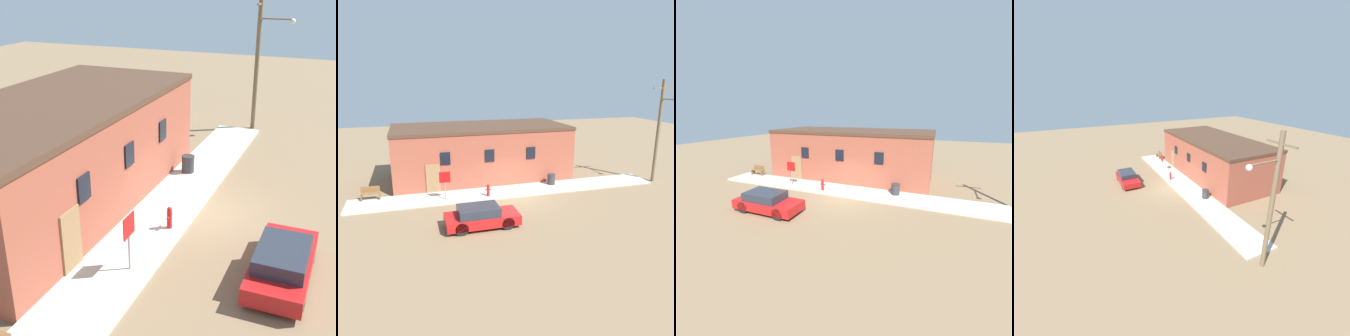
{
  "view_description": "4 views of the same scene",
  "coord_description": "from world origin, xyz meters",
  "views": [
    {
      "loc": [
        -16.09,
        -5.17,
        8.9
      ],
      "look_at": [
        -0.38,
        1.25,
        1.86
      ],
      "focal_mm": 50.0,
      "sensor_mm": 36.0,
      "label": 1
    },
    {
      "loc": [
        -6.86,
        -20.43,
        8.06
      ],
      "look_at": [
        -0.38,
        1.25,
        1.86
      ],
      "focal_mm": 35.0,
      "sensor_mm": 36.0,
      "label": 2
    },
    {
      "loc": [
        5.87,
        -13.88,
        5.87
      ],
      "look_at": [
        -0.38,
        1.25,
        1.86
      ],
      "focal_mm": 24.0,
      "sensor_mm": 36.0,
      "label": 3
    },
    {
      "loc": [
        19.07,
        -8.25,
        10.08
      ],
      "look_at": [
        -0.38,
        1.25,
        1.86
      ],
      "focal_mm": 24.0,
      "sensor_mm": 36.0,
      "label": 4
    }
  ],
  "objects": [
    {
      "name": "parked_car",
      "position": [
        -3.35,
        -3.81,
        0.61
      ],
      "size": [
        4.12,
        1.76,
        1.23
      ],
      "color": "black",
      "rests_on": "ground"
    },
    {
      "name": "sidewalk",
      "position": [
        0.0,
        1.25,
        0.06
      ],
      "size": [
        22.46,
        2.51,
        0.13
      ],
      "color": "#BCB7AD",
      "rests_on": "ground"
    },
    {
      "name": "ground_plane",
      "position": [
        0.0,
        0.0,
        0.0
      ],
      "size": [
        80.0,
        80.0,
        0.0
      ],
      "primitive_type": "plane",
      "color": "#846B4C"
    },
    {
      "name": "trash_bin",
      "position": [
        3.44,
        1.78,
        0.53
      ],
      "size": [
        0.62,
        0.62,
        0.81
      ],
      "color": "#333338",
      "rests_on": "sidewalk"
    },
    {
      "name": "brick_building",
      "position": [
        -1.28,
        5.71,
        2.19
      ],
      "size": [
        14.02,
        6.52,
        4.38
      ],
      "color": "#9E4C38",
      "rests_on": "ground"
    },
    {
      "name": "fire_hydrant",
      "position": [
        -1.88,
        0.58,
        0.56
      ],
      "size": [
        0.41,
        0.2,
        0.86
      ],
      "color": "red",
      "rests_on": "sidewalk"
    },
    {
      "name": "stop_sign",
      "position": [
        -4.81,
        0.77,
        1.49
      ],
      "size": [
        0.74,
        0.06,
        1.94
      ],
      "color": "gray",
      "rests_on": "sidewalk"
    },
    {
      "name": "utility_pole",
      "position": [
        11.85,
        0.42,
        4.3
      ],
      "size": [
        1.8,
        2.15,
        8.02
      ],
      "color": "brown",
      "rests_on": "ground"
    }
  ]
}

